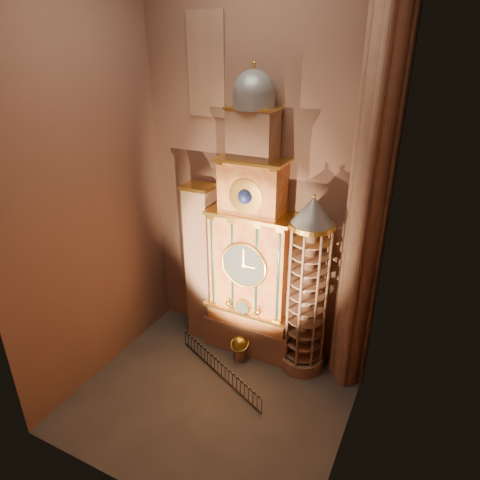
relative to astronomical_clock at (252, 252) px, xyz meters
The scene contains 11 objects.
floor 8.32m from the astronomical_clock, 90.00° to the right, with size 14.00×14.00×0.00m, color #383330.
wall_back 4.45m from the astronomical_clock, 90.00° to the left, with size 22.00×22.00×0.00m, color brown.
wall_left 9.61m from the astronomical_clock, 144.66° to the right, with size 22.00×22.00×0.00m, color brown.
wall_right 9.61m from the astronomical_clock, 35.34° to the right, with size 22.00×22.00×0.00m, color brown.
astronomical_clock is the anchor object (origin of this frame).
portrait_tower 3.73m from the astronomical_clock, behind, with size 1.80×1.60×10.20m.
stair_turret 3.78m from the astronomical_clock, ahead, with size 2.50×2.50×10.80m.
gothic_pier 7.48m from the astronomical_clock, ahead, with size 2.04×2.04×22.00m.
stained_glass_window 10.37m from the astronomical_clock, 163.43° to the left, with size 2.20×0.14×5.20m.
celestial_globe 5.87m from the astronomical_clock, 91.22° to the right, with size 1.32×1.27×1.65m.
iron_railing 6.96m from the astronomical_clock, 97.46° to the right, with size 6.62×3.07×1.00m.
Camera 1 is at (9.15, -14.97, 17.58)m, focal length 32.00 mm.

